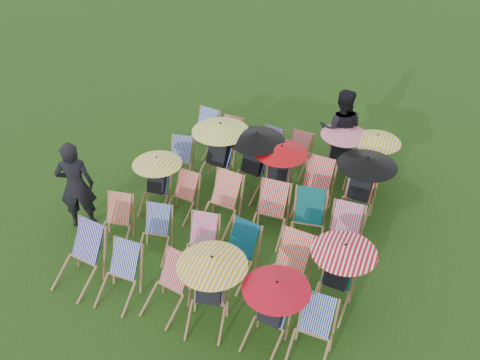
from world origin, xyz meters
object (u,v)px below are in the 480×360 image
at_px(deckchair_0, 79,259).
at_px(deckchair_5, 311,335).
at_px(deckchair_29, 371,160).
at_px(person_rear, 341,130).
at_px(person_left, 76,185).

height_order(deckchair_0, deckchair_5, deckchair_0).
xyz_separation_m(deckchair_29, person_rear, (-0.79, 0.42, 0.33)).
xyz_separation_m(deckchair_0, deckchair_5, (4.09, 0.01, -0.05)).
distance_m(deckchair_29, person_rear, 0.95).
height_order(person_left, person_rear, person_rear).
relative_size(deckchair_29, person_rear, 0.62).
xyz_separation_m(deckchair_5, person_rear, (-0.83, 5.12, 0.50)).
xyz_separation_m(deckchair_5, deckchair_29, (-0.04, 4.70, 0.18)).
relative_size(person_left, person_rear, 0.97).
relative_size(deckchair_29, person_left, 0.64).
xyz_separation_m(deckchair_0, person_left, (-0.90, 1.28, 0.43)).
height_order(deckchair_0, person_rear, person_rear).
relative_size(deckchair_5, person_rear, 0.48).
relative_size(deckchair_0, deckchair_29, 0.85).
xyz_separation_m(deckchair_29, person_left, (-4.94, -3.43, 0.30)).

